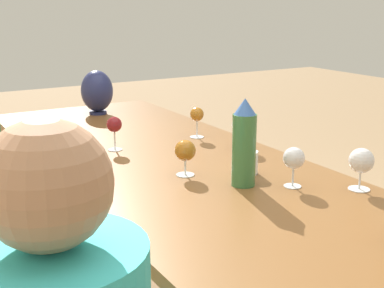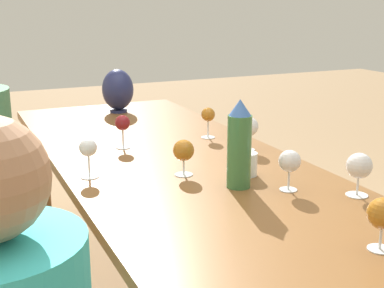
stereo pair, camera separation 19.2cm
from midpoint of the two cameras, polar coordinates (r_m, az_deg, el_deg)
name	(u,v)px [view 2 (the right image)]	position (r m, az deg, el deg)	size (l,w,h in m)	color
dining_table	(199,193)	(1.93, 3.58, -5.27)	(2.87, 0.89, 0.78)	brown
water_bottle	(239,145)	(1.76, 8.20, -0.16)	(0.08, 0.08, 0.30)	#336638
water_tumbler	(247,164)	(1.91, 8.74, -2.17)	(0.08, 0.08, 0.08)	silver
vase	(118,90)	(2.96, -6.08, 5.74)	(0.17, 0.17, 0.24)	#1E234C
wine_glass_0	(249,127)	(2.21, 8.56, 1.77)	(0.08, 0.08, 0.14)	silver
wine_glass_1	(290,162)	(1.77, 13.46, -1.92)	(0.07, 0.07, 0.14)	silver
wine_glass_2	(208,116)	(2.40, 4.03, 3.00)	(0.06, 0.06, 0.14)	silver
wine_glass_3	(123,124)	(2.23, -4.99, 2.12)	(0.06, 0.06, 0.14)	silver
wine_glass_4	(184,151)	(1.88, 2.03, -0.80)	(0.08, 0.08, 0.13)	silver
wine_glass_5	(88,149)	(1.86, -8.14, -0.59)	(0.06, 0.06, 0.14)	silver
wine_glass_6	(383,214)	(1.43, 23.42, -6.99)	(0.08, 0.08, 0.14)	silver
wine_glass_7	(359,167)	(1.79, 20.40, -2.32)	(0.08, 0.08, 0.14)	silver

